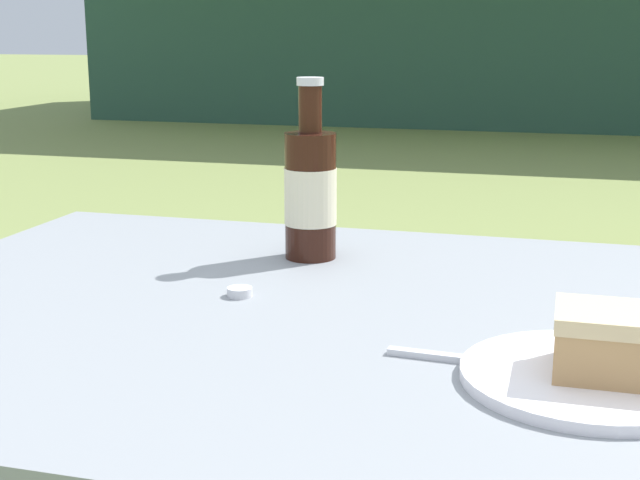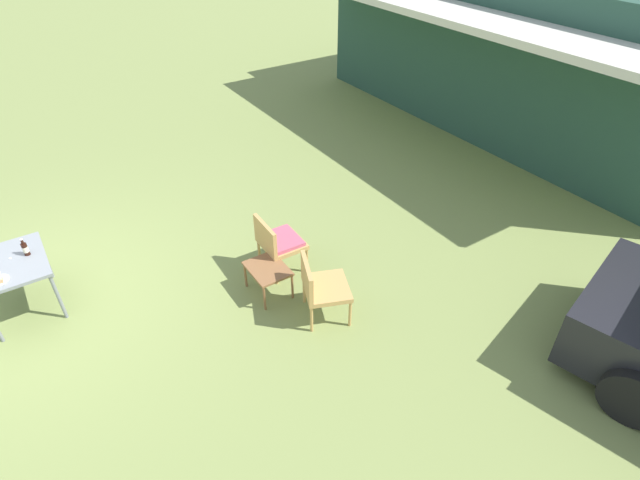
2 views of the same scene
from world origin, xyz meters
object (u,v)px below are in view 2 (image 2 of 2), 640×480
Objects in this scene: wicker_chair_cushioned at (278,241)px; wicker_chair_plain at (320,285)px; patio_table at (11,267)px; cola_bottle_near at (25,249)px; garden_side_table at (268,270)px.

wicker_chair_cushioned is 1.03m from wicker_chair_plain.
cola_bottle_near is (-0.04, 0.21, 0.15)m from patio_table.
cola_bottle_near is at bearing 69.64° from wicker_chair_cushioned.
patio_table is at bearing -78.42° from cola_bottle_near.
wicker_chair_cushioned is 2.99m from cola_bottle_near.
wicker_chair_cushioned reaches higher than garden_side_table.
wicker_chair_plain is at bearing 52.09° from cola_bottle_near.
garden_side_table is 2.85m from cola_bottle_near.
patio_table is 4.27× the size of cola_bottle_near.
wicker_chair_plain is at bearing 24.87° from garden_side_table.
patio_table is (-2.09, -2.95, 0.17)m from wicker_chair_plain.
patio_table is (-1.06, -2.96, 0.17)m from wicker_chair_cushioned.
wicker_chair_cushioned is 1.42× the size of garden_side_table.
wicker_chair_cushioned is 0.49m from garden_side_table.
wicker_chair_plain is at bearing -179.38° from wicker_chair_cushioned.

